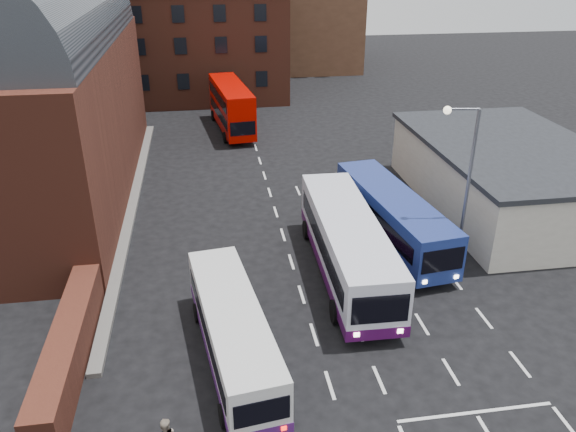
{
  "coord_description": "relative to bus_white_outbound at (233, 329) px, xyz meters",
  "views": [
    {
      "loc": [
        -4.19,
        -17.22,
        15.57
      ],
      "look_at": [
        0.0,
        10.0,
        2.2
      ],
      "focal_mm": 35.0,
      "sensor_mm": 36.0,
      "label": 1
    }
  ],
  "objects": [
    {
      "name": "ground",
      "position": [
        3.59,
        -1.34,
        -1.55
      ],
      "size": [
        180.0,
        180.0,
        0.0
      ],
      "primitive_type": "plane",
      "color": "black"
    },
    {
      "name": "railway_station",
      "position": [
        -11.91,
        19.66,
        6.08
      ],
      "size": [
        12.0,
        28.0,
        16.0
      ],
      "color": "#602B1E",
      "rests_on": "ground"
    },
    {
      "name": "forecourt_wall",
      "position": [
        -6.61,
        0.66,
        -0.65
      ],
      "size": [
        1.2,
        10.0,
        1.8
      ],
      "primitive_type": "cube",
      "color": "#602B1E",
      "rests_on": "ground"
    },
    {
      "name": "cream_building",
      "position": [
        18.59,
        12.66,
        0.61
      ],
      "size": [
        10.4,
        16.4,
        4.25
      ],
      "color": "beige",
      "rests_on": "ground"
    },
    {
      "name": "brick_terrace",
      "position": [
        -2.41,
        44.66,
        3.95
      ],
      "size": [
        22.0,
        10.0,
        11.0
      ],
      "primitive_type": "cube",
      "color": "brown",
      "rests_on": "ground"
    },
    {
      "name": "castle_keep",
      "position": [
        9.59,
        64.66,
        4.45
      ],
      "size": [
        22.0,
        22.0,
        12.0
      ],
      "primitive_type": "cube",
      "color": "brown",
      "rests_on": "ground"
    },
    {
      "name": "bus_white_outbound",
      "position": [
        0.0,
        0.0,
        0.0
      ],
      "size": [
        3.47,
        9.84,
        2.63
      ],
      "rotation": [
        0.0,
        0.0,
        0.14
      ],
      "color": "silver",
      "rests_on": "ground"
    },
    {
      "name": "bus_white_inbound",
      "position": [
        6.17,
        5.7,
        0.4
      ],
      "size": [
        3.28,
        12.19,
        3.31
      ],
      "rotation": [
        0.0,
        0.0,
        3.12
      ],
      "color": "silver",
      "rests_on": "ground"
    },
    {
      "name": "bus_blue",
      "position": [
        9.59,
        8.8,
        0.24
      ],
      "size": [
        3.9,
        11.33,
        3.03
      ],
      "rotation": [
        0.0,
        0.0,
        3.27
      ],
      "color": "navy",
      "rests_on": "ground"
    },
    {
      "name": "bus_red_double",
      "position": [
        1.95,
        31.93,
        0.71
      ],
      "size": [
        3.63,
        10.85,
        4.26
      ],
      "rotation": [
        0.0,
        0.0,
        3.26
      ],
      "color": "#BC0700",
      "rests_on": "ground"
    },
    {
      "name": "street_lamp",
      "position": [
        11.89,
        5.59,
        3.74
      ],
      "size": [
        1.77,
        0.5,
        8.77
      ],
      "rotation": [
        0.0,
        0.0,
        -0.15
      ],
      "color": "slate",
      "rests_on": "ground"
    }
  ]
}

